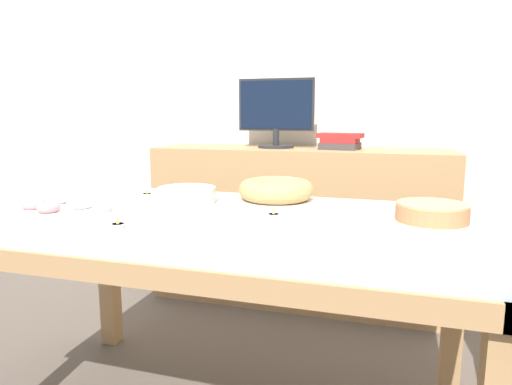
# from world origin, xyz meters

# --- Properties ---
(wall_back) EXTENTS (8.00, 0.10, 2.60)m
(wall_back) POSITION_xyz_m (0.00, 1.42, 1.30)
(wall_back) COLOR silver
(wall_back) RESTS_ON ground
(dining_table) EXTENTS (1.59, 0.85, 0.73)m
(dining_table) POSITION_xyz_m (0.00, 0.00, 0.64)
(dining_table) COLOR silver
(dining_table) RESTS_ON ground
(sideboard) EXTENTS (1.61, 0.44, 0.87)m
(sideboard) POSITION_xyz_m (0.00, 1.12, 0.43)
(sideboard) COLOR tan
(sideboard) RESTS_ON ground
(computer_monitor) EXTENTS (0.42, 0.20, 0.38)m
(computer_monitor) POSITION_xyz_m (-0.14, 1.12, 1.06)
(computer_monitor) COLOR #262628
(computer_monitor) RESTS_ON sideboard
(book_stack) EXTENTS (0.24, 0.20, 0.09)m
(book_stack) POSITION_xyz_m (0.21, 1.12, 0.91)
(book_stack) COLOR #3F3838
(book_stack) RESTS_ON sideboard
(cake_chocolate_round) EXTENTS (0.26, 0.26, 0.07)m
(cake_chocolate_round) POSITION_xyz_m (0.61, 0.05, 0.76)
(cake_chocolate_round) COLOR silver
(cake_chocolate_round) RESTS_ON dining_table
(cake_golden_bundt) EXTENTS (0.28, 0.28, 0.09)m
(cake_golden_bundt) POSITION_xyz_m (0.09, 0.25, 0.77)
(cake_golden_bundt) COLOR silver
(cake_golden_bundt) RESTS_ON dining_table
(pastry_platter) EXTENTS (0.34, 0.34, 0.04)m
(pastry_platter) POSITION_xyz_m (-0.57, -0.11, 0.75)
(pastry_platter) COLOR silver
(pastry_platter) RESTS_ON dining_table
(plate_stack) EXTENTS (0.21, 0.21, 0.06)m
(plate_stack) POSITION_xyz_m (-0.22, 0.14, 0.76)
(plate_stack) COLOR silver
(plate_stack) RESTS_ON dining_table
(tealight_left_edge) EXTENTS (0.04, 0.04, 0.04)m
(tealight_left_edge) POSITION_xyz_m (-0.24, -0.26, 0.74)
(tealight_left_edge) COLOR silver
(tealight_left_edge) RESTS_ON dining_table
(tealight_near_front) EXTENTS (0.04, 0.04, 0.04)m
(tealight_near_front) POSITION_xyz_m (0.15, -0.01, 0.74)
(tealight_near_front) COLOR silver
(tealight_near_front) RESTS_ON dining_table
(tealight_right_edge) EXTENTS (0.04, 0.04, 0.04)m
(tealight_right_edge) POSITION_xyz_m (-0.42, 0.21, 0.74)
(tealight_right_edge) COLOR silver
(tealight_right_edge) RESTS_ON dining_table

